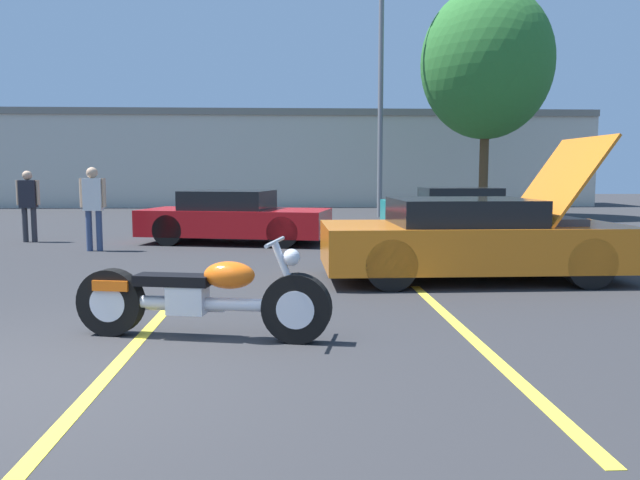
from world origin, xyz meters
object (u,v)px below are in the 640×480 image
object	(u,v)px
motorcycle	(201,298)
parked_car_right_row	(465,210)
light_pole	(383,83)
show_car_hood_open	(474,239)
spectator_by_show_car	(93,201)
spectator_near_motorcycle	(28,200)
parked_car_mid_row	(234,218)
tree_background	(487,63)

from	to	relation	value
motorcycle	parked_car_right_row	distance (m)	11.95
light_pole	show_car_hood_open	size ratio (longest dim) A/B	1.94
light_pole	spectator_by_show_car	size ratio (longest dim) A/B	5.09
spectator_near_motorcycle	spectator_by_show_car	world-z (taller)	spectator_by_show_car
motorcycle	parked_car_mid_row	xyz separation A→B (m)	(-0.40, 8.12, 0.17)
parked_car_right_row	spectator_by_show_car	xyz separation A→B (m)	(-8.61, -3.79, 0.42)
spectator_near_motorcycle	spectator_by_show_car	bearing A→B (deg)	-40.97
tree_background	motorcycle	world-z (taller)	tree_background
light_pole	tree_background	world-z (taller)	light_pole
light_pole	parked_car_right_row	xyz separation A→B (m)	(1.43, -5.49, -4.09)
parked_car_mid_row	spectator_by_show_car	world-z (taller)	spectator_by_show_car
tree_background	parked_car_right_row	world-z (taller)	tree_background
parked_car_mid_row	light_pole	bearing A→B (deg)	73.42
show_car_hood_open	spectator_by_show_car	size ratio (longest dim) A/B	2.63
motorcycle	parked_car_mid_row	distance (m)	8.13
tree_background	show_car_hood_open	xyz separation A→B (m)	(-4.16, -12.94, -4.75)
parked_car_mid_row	spectator_by_show_car	distance (m)	3.02
spectator_near_motorcycle	parked_car_mid_row	bearing A→B (deg)	-5.01
parked_car_right_row	tree_background	bearing A→B (deg)	68.57
parked_car_right_row	spectator_near_motorcycle	distance (m)	10.79
light_pole	motorcycle	world-z (taller)	light_pole
motorcycle	parked_car_mid_row	bearing A→B (deg)	104.20
parked_car_right_row	spectator_near_motorcycle	xyz separation A→B (m)	(-10.59, -2.07, 0.37)
parked_car_right_row	spectator_by_show_car	bearing A→B (deg)	-155.83
light_pole	spectator_near_motorcycle	world-z (taller)	light_pole
light_pole	motorcycle	distance (m)	17.14
show_car_hood_open	spectator_by_show_car	xyz separation A→B (m)	(-6.65, 3.67, 0.39)
show_car_hood_open	parked_car_mid_row	world-z (taller)	show_car_hood_open
spectator_by_show_car	spectator_near_motorcycle	bearing A→B (deg)	139.03
parked_car_mid_row	motorcycle	bearing A→B (deg)	-74.37
motorcycle	spectator_near_motorcycle	bearing A→B (deg)	132.08
tree_background	spectator_by_show_car	world-z (taller)	tree_background
show_car_hood_open	spectator_by_show_car	distance (m)	7.61
tree_background	parked_car_mid_row	distance (m)	12.34
parked_car_mid_row	spectator_by_show_car	bearing A→B (deg)	-141.33
light_pole	parked_car_mid_row	distance (m)	10.03
light_pole	show_car_hood_open	xyz separation A→B (m)	(-0.53, -12.94, -4.06)
motorcycle	parked_car_mid_row	world-z (taller)	parked_car_mid_row
spectator_by_show_car	light_pole	bearing A→B (deg)	52.27
show_car_hood_open	spectator_near_motorcycle	size ratio (longest dim) A/B	2.73
spectator_by_show_car	show_car_hood_open	bearing A→B (deg)	-28.87
tree_background	spectator_by_show_car	size ratio (longest dim) A/B	4.75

